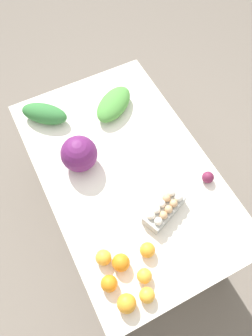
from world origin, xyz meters
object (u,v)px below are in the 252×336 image
beet_root (208,177)px  orange_3 (109,284)px  egg_carton (164,209)px  orange_0 (144,276)px  orange_4 (103,257)px  cabbage_purple (79,154)px  orange_5 (147,250)px  orange_2 (121,263)px  greens_bunch_dandelion (44,114)px  greens_bunch_scallion (114,104)px  orange_1 (127,303)px  orange_6 (147,295)px

beet_root → orange_3: bearing=-70.4°
egg_carton → orange_0: (0.22, -0.22, -0.01)m
orange_4 → beet_root: bearing=101.1°
cabbage_purple → orange_5: (0.55, 0.08, -0.06)m
orange_0 → orange_2: orange_2 is taller
greens_bunch_dandelion → greens_bunch_scallion: greens_bunch_dandelion is taller
beet_root → orange_2: orange_2 is taller
greens_bunch_scallion → orange_3: greens_bunch_scallion is taller
orange_1 → orange_6: 0.09m
orange_0 → orange_2: bearing=-145.3°
beet_root → orange_2: bearing=-72.7°
greens_bunch_dandelion → beet_root: (0.72, 0.58, -0.02)m
greens_bunch_scallion → orange_3: bearing=-27.1°
orange_0 → orange_4: size_ratio=0.92×
orange_0 → orange_6: orange_6 is taller
greens_bunch_dandelion → orange_3: bearing=-4.0°
greens_bunch_scallion → orange_2: 0.86m
cabbage_purple → orange_1: cabbage_purple is taller
greens_bunch_dandelion → orange_3: 0.95m
orange_5 → orange_6: (0.16, -0.09, -0.00)m
cabbage_purple → orange_6: bearing=-0.8°
orange_3 → orange_6: orange_3 is taller
greens_bunch_scallion → beet_root: greens_bunch_scallion is taller
orange_4 → orange_2: bearing=46.5°
orange_2 → orange_4: 0.08m
orange_4 → orange_5: 0.19m
greens_bunch_scallion → orange_0: size_ratio=4.11×
orange_4 → orange_6: bearing=23.2°
orange_1 → orange_2: 0.16m
beet_root → cabbage_purple: bearing=-125.7°
orange_3 → orange_6: bearing=46.9°
orange_1 → beet_root: bearing=118.3°
beet_root → orange_3: orange_3 is taller
orange_4 → orange_5: (0.06, 0.19, -0.00)m
egg_carton → orange_3: size_ratio=3.31×
orange_4 → orange_6: (0.22, 0.09, -0.00)m
greens_bunch_scallion → orange_5: greens_bunch_scallion is taller
cabbage_purple → orange_3: size_ratio=2.52×
greens_bunch_dandelion → orange_3: greens_bunch_dandelion is taller
orange_1 → orange_5: 0.24m
beet_root → orange_3: 0.69m
egg_carton → orange_5: 0.21m
orange_0 → orange_1: (0.06, -0.12, 0.01)m
beet_root → orange_2: 0.59m
cabbage_purple → orange_5: 0.56m
cabbage_purple → orange_1: (0.71, -0.10, -0.05)m
greens_bunch_dandelion → orange_1: size_ratio=3.17×
orange_0 → cabbage_purple: bearing=-178.4°
egg_carton → orange_6: size_ratio=3.60×
orange_3 → greens_bunch_scallion: bearing=152.9°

